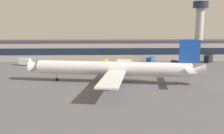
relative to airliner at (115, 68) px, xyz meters
The scene contains 15 objects.
ground_plane 5.81m from the airliner, 92.20° to the left, with size 600.00×600.00×0.00m, color #56565B.
terminal_building 61.08m from the airliner, 90.09° to the left, with size 180.87×15.19×11.64m.
airliner is the anchor object (origin of this frame).
control_tower 86.12m from the airliner, 49.45° to the left, with size 9.07×9.07×36.79m.
fuel_truck 51.52m from the airliner, 64.87° to the left, with size 6.23×8.77×3.35m.
baggage_tug 44.19m from the airliner, 76.33° to the left, with size 2.94×4.02×1.85m.
catering_truck 72.69m from the airliner, 41.41° to the left, with size 6.75×7.09×4.15m.
crew_van 42.57m from the airliner, 94.33° to the left, with size 3.65×5.62×2.55m.
stair_truck 60.58m from the airliner, 137.19° to the left, with size 6.40×3.77×3.55m.
follow_me_car 45.19m from the airliner, 116.33° to the left, with size 4.79×3.64×1.85m.
belt_loader 54.44m from the airliner, 50.40° to the left, with size 4.43×6.66×1.95m.
traffic_cone_0 19.04m from the airliner, 114.84° to the right, with size 0.58×0.58×0.73m, color #F2590C.
traffic_cone_1 22.08m from the airliner, 16.85° to the right, with size 0.47×0.47×0.59m, color #F2590C.
traffic_cone_2 26.49m from the airliner, 40.92° to the right, with size 0.47×0.47×0.59m, color #F2590C.
traffic_cone_3 19.11m from the airliner, 57.37° to the right, with size 0.45×0.45×0.56m, color #F2590C.
Camera 1 is at (-4.16, -86.52, 19.66)m, focal length 38.91 mm.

